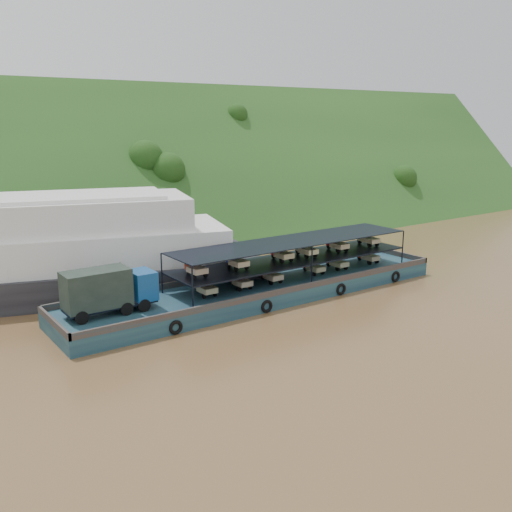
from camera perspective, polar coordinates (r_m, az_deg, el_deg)
ground at (r=49.60m, az=3.91°, el=-3.94°), size 160.00×160.00×0.00m
hillside at (r=79.88m, az=-12.70°, el=2.46°), size 140.00×39.60×39.60m
cargo_barge at (r=47.97m, az=-0.57°, el=-3.10°), size 35.00×7.18×4.56m
passenger_ferry at (r=52.36m, az=-23.25°, el=0.14°), size 43.84×22.66×8.62m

